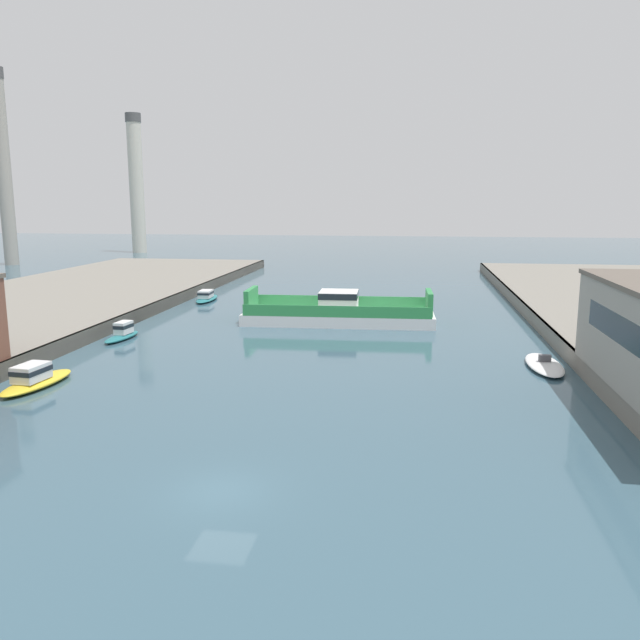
{
  "coord_description": "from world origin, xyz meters",
  "views": [
    {
      "loc": [
        7.7,
        -23.94,
        11.95
      ],
      "look_at": [
        0.0,
        28.72,
        2.0
      ],
      "focal_mm": 35.78,
      "sensor_mm": 36.0,
      "label": 1
    }
  ],
  "objects_px": {
    "moored_boat_near_right": "(544,365)",
    "moored_boat_mid_right": "(35,378)",
    "smokestack_distant_b": "(136,180)",
    "moored_boat_far_left": "(206,297)",
    "smokestack_distant_a": "(3,163)",
    "moored_boat_mid_left": "(122,333)",
    "chain_ferry": "(339,312)"
  },
  "relations": [
    {
      "from": "moored_boat_near_right",
      "to": "smokestack_distant_b",
      "type": "relative_size",
      "value": 0.22
    },
    {
      "from": "moored_boat_mid_left",
      "to": "moored_boat_far_left",
      "type": "distance_m",
      "value": 22.14
    },
    {
      "from": "moored_boat_mid_right",
      "to": "moored_boat_far_left",
      "type": "bearing_deg",
      "value": 90.95
    },
    {
      "from": "moored_boat_near_right",
      "to": "moored_boat_mid_right",
      "type": "bearing_deg",
      "value": -163.61
    },
    {
      "from": "smokestack_distant_a",
      "to": "chain_ferry",
      "type": "bearing_deg",
      "value": -35.78
    },
    {
      "from": "moored_boat_far_left",
      "to": "moored_boat_mid_right",
      "type": "bearing_deg",
      "value": -89.05
    },
    {
      "from": "moored_boat_mid_left",
      "to": "smokestack_distant_b",
      "type": "relative_size",
      "value": 0.16
    },
    {
      "from": "moored_boat_mid_left",
      "to": "smokestack_distant_a",
      "type": "xyz_separation_m",
      "value": [
        -50.6,
        59.91,
        18.38
      ]
    },
    {
      "from": "moored_boat_mid_left",
      "to": "moored_boat_mid_right",
      "type": "xyz_separation_m",
      "value": [
        0.96,
        -14.79,
        0.03
      ]
    },
    {
      "from": "moored_boat_mid_left",
      "to": "chain_ferry",
      "type": "bearing_deg",
      "value": 30.52
    },
    {
      "from": "smokestack_distant_b",
      "to": "moored_boat_far_left",
      "type": "bearing_deg",
      "value": -60.48
    },
    {
      "from": "moored_boat_near_right",
      "to": "smokestack_distant_a",
      "type": "relative_size",
      "value": 0.2
    },
    {
      "from": "moored_boat_mid_left",
      "to": "moored_boat_far_left",
      "type": "height_order",
      "value": "moored_boat_mid_left"
    },
    {
      "from": "moored_boat_mid_left",
      "to": "smokestack_distant_a",
      "type": "distance_m",
      "value": 80.55
    },
    {
      "from": "moored_boat_near_right",
      "to": "smokestack_distant_b",
      "type": "bearing_deg",
      "value": 127.44
    },
    {
      "from": "moored_boat_far_left",
      "to": "smokestack_distant_b",
      "type": "xyz_separation_m",
      "value": [
        -39.11,
        69.06,
        16.33
      ]
    },
    {
      "from": "moored_boat_mid_right",
      "to": "smokestack_distant_b",
      "type": "distance_m",
      "value": 114.34
    },
    {
      "from": "moored_boat_mid_left",
      "to": "moored_boat_mid_right",
      "type": "relative_size",
      "value": 0.77
    },
    {
      "from": "moored_boat_mid_left",
      "to": "smokestack_distant_a",
      "type": "height_order",
      "value": "smokestack_distant_a"
    },
    {
      "from": "chain_ferry",
      "to": "moored_boat_mid_right",
      "type": "height_order",
      "value": "chain_ferry"
    },
    {
      "from": "chain_ferry",
      "to": "moored_boat_far_left",
      "type": "bearing_deg",
      "value": 146.57
    },
    {
      "from": "moored_boat_near_right",
      "to": "moored_boat_mid_left",
      "type": "xyz_separation_m",
      "value": [
        -34.78,
        4.84,
        0.32
      ]
    },
    {
      "from": "moored_boat_near_right",
      "to": "moored_boat_mid_right",
      "type": "relative_size",
      "value": 1.05
    },
    {
      "from": "smokestack_distant_a",
      "to": "smokestack_distant_b",
      "type": "relative_size",
      "value": 1.13
    },
    {
      "from": "chain_ferry",
      "to": "moored_boat_far_left",
      "type": "xyz_separation_m",
      "value": [
        -17.55,
        11.59,
        -0.51
      ]
    },
    {
      "from": "chain_ferry",
      "to": "moored_boat_mid_left",
      "type": "relative_size",
      "value": 3.67
    },
    {
      "from": "moored_boat_near_right",
      "to": "moored_boat_mid_right",
      "type": "distance_m",
      "value": 35.25
    },
    {
      "from": "moored_boat_far_left",
      "to": "smokestack_distant_b",
      "type": "height_order",
      "value": "smokestack_distant_b"
    },
    {
      "from": "moored_boat_far_left",
      "to": "smokestack_distant_b",
      "type": "distance_m",
      "value": 81.03
    },
    {
      "from": "moored_boat_mid_right",
      "to": "smokestack_distant_a",
      "type": "bearing_deg",
      "value": 124.61
    },
    {
      "from": "moored_boat_near_right",
      "to": "moored_boat_far_left",
      "type": "height_order",
      "value": "moored_boat_far_left"
    },
    {
      "from": "moored_boat_near_right",
      "to": "smokestack_distant_a",
      "type": "xyz_separation_m",
      "value": [
        -85.38,
        64.76,
        18.7
      ]
    }
  ]
}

